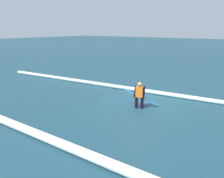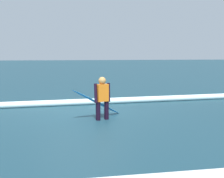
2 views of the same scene
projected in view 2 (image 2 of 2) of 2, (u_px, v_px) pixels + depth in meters
name	position (u px, v px, depth m)	size (l,w,h in m)	color
ground_plane	(81.00, 115.00, 10.04)	(154.72, 154.72, 0.00)	#1B3E4C
surfer	(102.00, 96.00, 9.25)	(0.50, 0.33, 1.28)	black
surfboard	(97.00, 103.00, 9.58)	(1.74, 1.34, 0.98)	#268CE5
wave_crest_foreground	(68.00, 103.00, 11.84)	(0.23, 0.23, 24.35)	white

